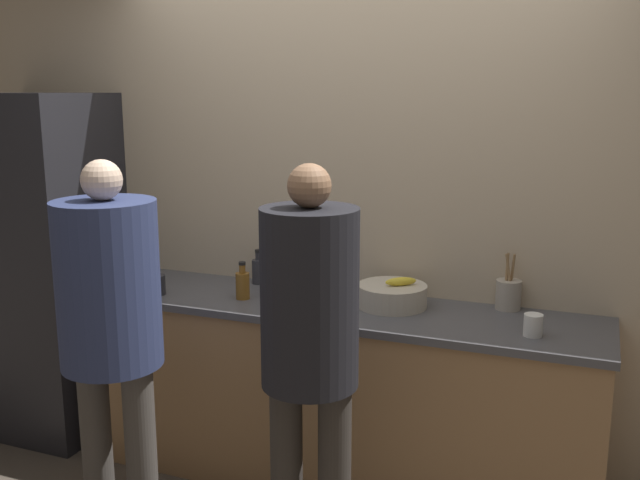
{
  "coord_description": "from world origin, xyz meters",
  "views": [
    {
      "loc": [
        1.13,
        -2.7,
        1.89
      ],
      "look_at": [
        0.0,
        0.14,
        1.25
      ],
      "focal_mm": 40.0,
      "sensor_mm": 36.0,
      "label": 1
    }
  ],
  "objects_px": {
    "fruit_bowl": "(392,295)",
    "bottle_amber": "(243,284)",
    "cup_white": "(533,325)",
    "cup_black": "(156,285)",
    "person_center": "(310,334)",
    "bottle_dark": "(259,270)",
    "person_left": "(110,312)",
    "utensil_crock": "(508,294)",
    "refrigerator": "(44,265)"
  },
  "relations": [
    {
      "from": "bottle_dark",
      "to": "fruit_bowl",
      "type": "bearing_deg",
      "value": -9.93
    },
    {
      "from": "refrigerator",
      "to": "bottle_dark",
      "type": "xyz_separation_m",
      "value": [
        1.21,
        0.23,
        0.03
      ]
    },
    {
      "from": "cup_black",
      "to": "person_center",
      "type": "bearing_deg",
      "value": -25.51
    },
    {
      "from": "person_left",
      "to": "utensil_crock",
      "type": "bearing_deg",
      "value": 34.17
    },
    {
      "from": "refrigerator",
      "to": "fruit_bowl",
      "type": "distance_m",
      "value": 1.98
    },
    {
      "from": "bottle_amber",
      "to": "cup_black",
      "type": "xyz_separation_m",
      "value": [
        -0.43,
        -0.09,
        -0.02
      ]
    },
    {
      "from": "person_center",
      "to": "bottle_dark",
      "type": "relative_size",
      "value": 9.0
    },
    {
      "from": "fruit_bowl",
      "to": "utensil_crock",
      "type": "distance_m",
      "value": 0.53
    },
    {
      "from": "fruit_bowl",
      "to": "cup_white",
      "type": "distance_m",
      "value": 0.68
    },
    {
      "from": "refrigerator",
      "to": "cup_black",
      "type": "xyz_separation_m",
      "value": [
        0.83,
        -0.14,
        0.01
      ]
    },
    {
      "from": "utensil_crock",
      "to": "fruit_bowl",
      "type": "bearing_deg",
      "value": -162.76
    },
    {
      "from": "refrigerator",
      "to": "bottle_dark",
      "type": "height_order",
      "value": "refrigerator"
    },
    {
      "from": "bottle_dark",
      "to": "cup_white",
      "type": "height_order",
      "value": "bottle_dark"
    },
    {
      "from": "utensil_crock",
      "to": "cup_black",
      "type": "height_order",
      "value": "utensil_crock"
    },
    {
      "from": "fruit_bowl",
      "to": "bottle_dark",
      "type": "relative_size",
      "value": 1.79
    },
    {
      "from": "fruit_bowl",
      "to": "bottle_dark",
      "type": "height_order",
      "value": "bottle_dark"
    },
    {
      "from": "cup_white",
      "to": "cup_black",
      "type": "height_order",
      "value": "cup_black"
    },
    {
      "from": "cup_black",
      "to": "bottle_amber",
      "type": "bearing_deg",
      "value": 11.93
    },
    {
      "from": "cup_white",
      "to": "fruit_bowl",
      "type": "bearing_deg",
      "value": 164.4
    },
    {
      "from": "bottle_dark",
      "to": "cup_black",
      "type": "relative_size",
      "value": 1.86
    },
    {
      "from": "utensil_crock",
      "to": "bottle_amber",
      "type": "bearing_deg",
      "value": -165.97
    },
    {
      "from": "bottle_amber",
      "to": "cup_white",
      "type": "bearing_deg",
      "value": -1.52
    },
    {
      "from": "fruit_bowl",
      "to": "cup_white",
      "type": "relative_size",
      "value": 3.53
    },
    {
      "from": "cup_white",
      "to": "cup_black",
      "type": "xyz_separation_m",
      "value": [
        -1.8,
        -0.06,
        0.0
      ]
    },
    {
      "from": "bottle_dark",
      "to": "cup_white",
      "type": "bearing_deg",
      "value": -12.58
    },
    {
      "from": "utensil_crock",
      "to": "bottle_dark",
      "type": "xyz_separation_m",
      "value": [
        -1.27,
        -0.02,
        -0.0
      ]
    },
    {
      "from": "cup_black",
      "to": "refrigerator",
      "type": "bearing_deg",
      "value": 170.5
    },
    {
      "from": "utensil_crock",
      "to": "bottle_dark",
      "type": "height_order",
      "value": "utensil_crock"
    },
    {
      "from": "person_center",
      "to": "fruit_bowl",
      "type": "relative_size",
      "value": 5.02
    },
    {
      "from": "refrigerator",
      "to": "person_left",
      "type": "distance_m",
      "value": 1.26
    },
    {
      "from": "person_left",
      "to": "bottle_dark",
      "type": "distance_m",
      "value": 0.99
    },
    {
      "from": "utensil_crock",
      "to": "cup_white",
      "type": "relative_size",
      "value": 2.86
    },
    {
      "from": "bottle_dark",
      "to": "cup_white",
      "type": "relative_size",
      "value": 1.97
    },
    {
      "from": "person_left",
      "to": "utensil_crock",
      "type": "height_order",
      "value": "person_left"
    },
    {
      "from": "utensil_crock",
      "to": "cup_black",
      "type": "distance_m",
      "value": 1.7
    },
    {
      "from": "fruit_bowl",
      "to": "cup_white",
      "type": "height_order",
      "value": "fruit_bowl"
    },
    {
      "from": "cup_black",
      "to": "person_left",
      "type": "bearing_deg",
      "value": -72.33
    },
    {
      "from": "cup_white",
      "to": "cup_black",
      "type": "bearing_deg",
      "value": -178.22
    },
    {
      "from": "refrigerator",
      "to": "bottle_amber",
      "type": "distance_m",
      "value": 1.27
    },
    {
      "from": "refrigerator",
      "to": "person_center",
      "type": "xyz_separation_m",
      "value": [
        1.86,
        -0.63,
        0.05
      ]
    },
    {
      "from": "refrigerator",
      "to": "fruit_bowl",
      "type": "relative_size",
      "value": 5.77
    },
    {
      "from": "refrigerator",
      "to": "cup_white",
      "type": "bearing_deg",
      "value": -1.81
    },
    {
      "from": "bottle_amber",
      "to": "bottle_dark",
      "type": "distance_m",
      "value": 0.28
    },
    {
      "from": "person_left",
      "to": "person_center",
      "type": "bearing_deg",
      "value": 7.25
    },
    {
      "from": "utensil_crock",
      "to": "cup_white",
      "type": "height_order",
      "value": "utensil_crock"
    },
    {
      "from": "fruit_bowl",
      "to": "bottle_amber",
      "type": "distance_m",
      "value": 0.72
    },
    {
      "from": "cup_white",
      "to": "utensil_crock",
      "type": "bearing_deg",
      "value": 112.87
    },
    {
      "from": "utensil_crock",
      "to": "cup_white",
      "type": "bearing_deg",
      "value": -67.13
    },
    {
      "from": "refrigerator",
      "to": "person_left",
      "type": "height_order",
      "value": "refrigerator"
    },
    {
      "from": "bottle_dark",
      "to": "cup_black",
      "type": "bearing_deg",
      "value": -135.74
    }
  ]
}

